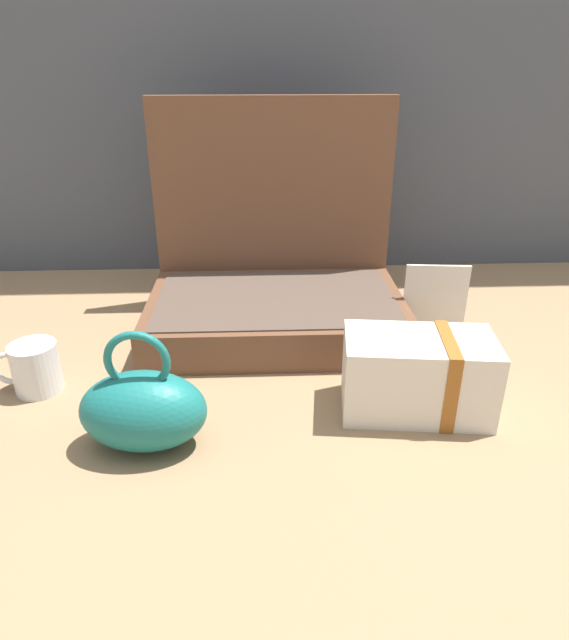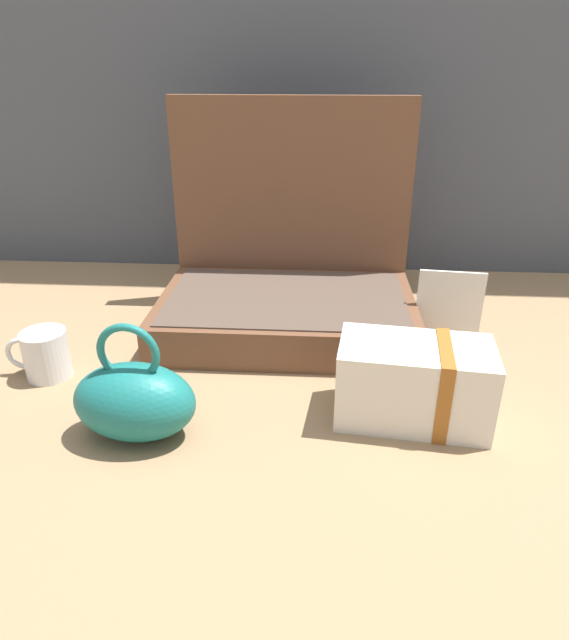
% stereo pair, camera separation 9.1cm
% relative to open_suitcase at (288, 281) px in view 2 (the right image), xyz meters
% --- Properties ---
extents(ground_plane, '(6.00, 6.00, 0.00)m').
position_rel_open_suitcase_xyz_m(ground_plane, '(0.02, -0.22, -0.09)').
color(ground_plane, '#8C6D4C').
extents(open_suitcase, '(0.50, 0.35, 0.44)m').
position_rel_open_suitcase_xyz_m(open_suitcase, '(0.00, 0.00, 0.00)').
color(open_suitcase, brown).
rests_on(open_suitcase, ground_plane).
extents(teal_pouch_handbag, '(0.19, 0.13, 0.18)m').
position_rel_open_suitcase_xyz_m(teal_pouch_handbag, '(-0.20, -0.40, -0.03)').
color(teal_pouch_handbag, '#196B66').
rests_on(teal_pouch_handbag, ground_plane).
extents(cream_toiletry_bag, '(0.24, 0.15, 0.13)m').
position_rel_open_suitcase_xyz_m(cream_toiletry_bag, '(0.21, -0.33, -0.03)').
color(cream_toiletry_bag, silver).
rests_on(cream_toiletry_bag, ground_plane).
extents(coffee_mug, '(0.11, 0.08, 0.08)m').
position_rel_open_suitcase_xyz_m(coffee_mug, '(-0.40, -0.24, -0.05)').
color(coffee_mug, silver).
rests_on(coffee_mug, ground_plane).
extents(info_card_left, '(0.12, 0.02, 0.14)m').
position_rel_open_suitcase_xyz_m(info_card_left, '(0.31, -0.07, -0.02)').
color(info_card_left, silver).
rests_on(info_card_left, ground_plane).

